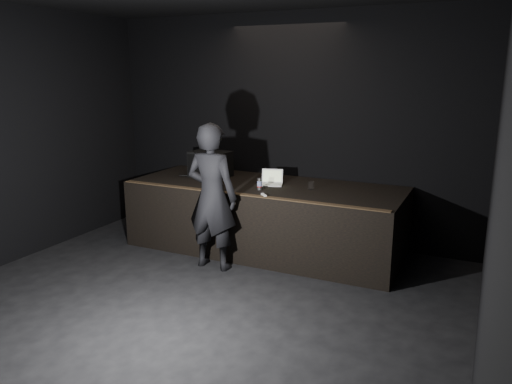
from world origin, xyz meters
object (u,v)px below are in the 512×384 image
object	(u,v)px
stage_monitor	(210,164)
laptop	(272,181)
person	(212,197)
stage_riser	(265,217)
beer_can	(260,184)

from	to	relation	value
stage_monitor	laptop	xyz separation A→B (m)	(1.10, -0.09, -0.14)
laptop	person	size ratio (longest dim) A/B	0.19
stage_monitor	person	xyz separation A→B (m)	(0.66, -1.09, -0.21)
stage_monitor	person	size ratio (longest dim) A/B	0.31
stage_riser	stage_monitor	bearing A→B (deg)	172.26
beer_can	person	bearing A→B (deg)	-124.72
laptop	beer_can	world-z (taller)	laptop
stage_riser	laptop	world-z (taller)	laptop
beer_can	stage_riser	bearing A→B (deg)	101.52
stage_riser	stage_monitor	distance (m)	1.24
stage_riser	person	distance (m)	1.12
person	beer_can	bearing A→B (deg)	-124.42
laptop	stage_monitor	bearing A→B (deg)	157.47
beer_can	stage_monitor	bearing A→B (deg)	155.93
stage_monitor	person	distance (m)	1.29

